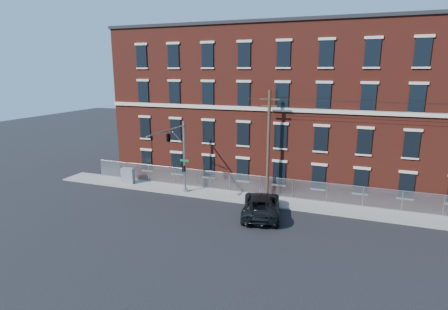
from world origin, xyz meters
TOP-DOWN VIEW (x-y plane):
  - ground at (0.00, 0.00)m, footprint 140.00×140.00m
  - sidewalk at (12.00, 5.00)m, footprint 65.00×3.00m
  - mill_building at (12.00, 13.93)m, footprint 55.30×14.32m
  - chain_link_fence at (12.00, 6.30)m, footprint 59.06×0.06m
  - traffic_signal_mast at (-6.00, 2.18)m, footprint 0.90×6.75m
  - utility_pole_near at (2.00, 5.60)m, footprint 1.80×0.28m
  - pickup_truck at (2.47, 1.59)m, footprint 4.32×6.96m
  - utility_cabinet at (-12.92, 4.84)m, footprint 1.40×0.87m

SIDE VIEW (x-z plane):
  - ground at x=0.00m, z-range 0.00..0.00m
  - sidewalk at x=12.00m, z-range 0.00..0.12m
  - pickup_truck at x=2.47m, z-range 0.00..1.80m
  - utility_cabinet at x=-12.92m, z-range 0.12..1.76m
  - chain_link_fence at x=12.00m, z-range 0.13..1.98m
  - utility_pole_near at x=2.00m, z-range 0.34..10.34m
  - traffic_signal_mast at x=-6.00m, z-range 1.89..8.89m
  - mill_building at x=12.00m, z-range 0.00..16.30m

